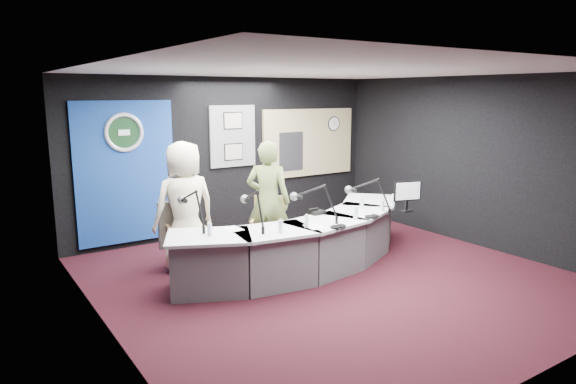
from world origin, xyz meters
TOP-DOWN VIEW (x-y plane):
  - ground at (0.00, 0.00)m, footprint 6.00×6.00m
  - ceiling at (0.00, 0.00)m, footprint 6.00×6.00m
  - wall_back at (0.00, 3.00)m, footprint 6.00×0.02m
  - wall_front at (0.00, -3.00)m, footprint 6.00×0.02m
  - wall_left at (-3.00, 0.00)m, footprint 0.02×6.00m
  - wall_right at (3.00, 0.00)m, footprint 0.02×6.00m
  - broadcast_desk at (-0.05, 0.55)m, footprint 4.50×1.90m
  - backdrop_panel at (-1.90, 2.97)m, footprint 1.60×0.05m
  - agency_seal at (-1.90, 2.93)m, footprint 0.63×0.07m
  - seal_center at (-1.90, 2.94)m, footprint 0.48×0.01m
  - pinboard at (0.05, 2.97)m, footprint 0.90×0.04m
  - framed_photo_upper at (0.05, 2.94)m, footprint 0.34×0.02m
  - framed_photo_lower at (0.05, 2.94)m, footprint 0.34×0.02m
  - booth_window_frame at (1.75, 2.97)m, footprint 2.12×0.06m
  - booth_glow at (1.75, 2.96)m, footprint 2.00×0.02m
  - equipment_rack at (1.30, 2.94)m, footprint 0.55×0.02m
  - wall_clock at (2.35, 2.94)m, footprint 0.28×0.01m
  - armchair_left at (-1.53, 1.46)m, footprint 0.53×0.53m
  - armchair_right at (-0.33, 1.14)m, footprint 0.84×0.84m
  - draped_jacket at (-1.58, 1.71)m, footprint 0.51×0.16m
  - person_man at (-1.53, 1.46)m, footprint 0.92×0.61m
  - person_woman at (-0.33, 1.14)m, footprint 0.78×0.78m
  - computer_monitor at (1.43, 0.02)m, footprint 0.39×0.14m
  - desk_phone at (0.21, 0.63)m, footprint 0.22×0.18m
  - headphones_near at (0.74, 0.02)m, footprint 0.19×0.19m
  - headphones_far at (-0.04, -0.16)m, footprint 0.20×0.20m
  - paper_stack at (-1.22, 0.57)m, footprint 0.20×0.28m
  - notepad at (-0.27, 0.06)m, footprint 0.23×0.31m
  - boom_mic_a at (-1.66, 0.88)m, footprint 0.16×0.74m
  - boom_mic_b at (-0.99, 0.44)m, footprint 0.20×0.73m
  - boom_mic_c at (-0.10, 0.27)m, footprint 0.49×0.61m
  - boom_mic_d at (0.86, 0.24)m, footprint 0.47×0.63m
  - water_bottles at (-0.01, 0.32)m, footprint 3.29×0.59m

SIDE VIEW (x-z plane):
  - ground at x=0.00m, z-range 0.00..0.00m
  - broadcast_desk at x=-0.05m, z-range 0.00..0.75m
  - armchair_left at x=-1.53m, z-range 0.00..0.85m
  - armchair_right at x=-0.33m, z-range 0.00..1.07m
  - draped_jacket at x=-1.58m, z-range 0.27..0.97m
  - paper_stack at x=-1.22m, z-range 0.75..0.75m
  - notepad at x=-0.27m, z-range 0.75..0.75m
  - headphones_near at x=0.74m, z-range 0.75..0.78m
  - headphones_far at x=-0.04m, z-range 0.75..0.78m
  - desk_phone at x=0.21m, z-range 0.75..0.80m
  - water_bottles at x=-0.01m, z-range 0.75..0.93m
  - person_woman at x=-0.33m, z-range 0.00..1.83m
  - person_man at x=-1.53m, z-range 0.00..1.86m
  - boom_mic_a at x=-1.66m, z-range 0.75..1.35m
  - boom_mic_b at x=-0.99m, z-range 0.75..1.35m
  - boom_mic_c at x=-0.10m, z-range 0.75..1.35m
  - boom_mic_d at x=0.86m, z-range 0.75..1.35m
  - computer_monitor at x=1.43m, z-range 0.93..1.21m
  - backdrop_panel at x=-1.90m, z-range 0.10..2.40m
  - wall_back at x=0.00m, z-range 0.00..2.80m
  - wall_front at x=0.00m, z-range 0.00..2.80m
  - wall_left at x=-3.00m, z-range 0.00..2.80m
  - wall_right at x=3.00m, z-range 0.00..2.80m
  - equipment_rack at x=1.30m, z-range 1.03..1.78m
  - framed_photo_lower at x=0.05m, z-range 1.33..1.60m
  - booth_window_frame at x=1.75m, z-range 0.89..2.21m
  - booth_glow at x=1.75m, z-range 0.95..2.15m
  - pinboard at x=0.05m, z-range 1.20..2.30m
  - agency_seal at x=-1.90m, z-range 1.58..2.21m
  - seal_center at x=-1.90m, z-range 1.66..2.14m
  - wall_clock at x=2.35m, z-range 1.76..2.04m
  - framed_photo_upper at x=0.05m, z-range 1.89..2.17m
  - ceiling at x=0.00m, z-range 2.79..2.81m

